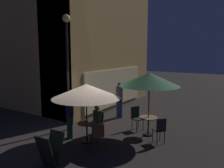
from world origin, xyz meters
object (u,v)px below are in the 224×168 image
Objects in this scene: patron_standing_1 at (70,116)px; cafe_chair_0 at (97,134)px; patio_umbrella_1 at (149,79)px; cafe_chair_1 at (98,121)px; cafe_chair_2 at (160,128)px; cafe_chair_3 at (136,116)px; patron_seated_0 at (97,119)px; cafe_table_1 at (148,122)px; menu_sandwich_board at (50,150)px; patio_umbrella_0 at (86,91)px; street_lamp_near_corner at (67,52)px; cafe_table_0 at (87,129)px; patron_standing_2 at (119,100)px.

cafe_chair_0 is at bearing 59.65° from patron_standing_1.
cafe_chair_1 is (-1.03, 1.70, -1.69)m from patio_umbrella_1.
cafe_chair_3 is at bearing 5.42° from cafe_chair_2.
patio_umbrella_1 is 2.61m from cafe_chair_1.
cafe_chair_3 is at bearing 141.65° from patron_seated_0.
cafe_chair_3 is 1.82m from patron_seated_0.
patio_umbrella_1 reaches higher than cafe_table_1.
menu_sandwich_board is 2.44m from patio_umbrella_0.
menu_sandwich_board is 0.78× the size of patron_seated_0.
street_lamp_near_corner is 4.76m from cafe_chair_2.
cafe_table_0 is 3.02m from patio_umbrella_1.
patio_umbrella_0 is 1.31m from patron_standing_1.
cafe_chair_3 is (4.21, -0.64, 0.10)m from menu_sandwich_board.
cafe_chair_3 is at bearing 123.35° from patron_standing_1.
cafe_chair_0 is at bearing 83.88° from cafe_chair_2.
patio_umbrella_1 is at bearing -40.73° from cafe_table_0.
cafe_chair_1 is (0.84, 0.09, -1.35)m from patio_umbrella_0.
patio_umbrella_0 reaches higher than menu_sandwich_board.
street_lamp_near_corner is 3.96m from cafe_chair_3.
cafe_table_1 is at bearing -40.73° from patio_umbrella_0.
cafe_chair_1 is (-1.03, 1.70, 0.02)m from cafe_table_1.
street_lamp_near_corner reaches higher than menu_sandwich_board.
cafe_table_0 is 0.73m from patron_seated_0.
patio_umbrella_0 is at bearing 158.11° from patron_standing_2.
patron_seated_0 is 0.69× the size of patron_standing_2.
patio_umbrella_1 reaches higher than cafe_chair_1.
cafe_chair_2 is at bearing -157.33° from patron_standing_2.
cafe_table_1 is (1.87, -1.61, 0.03)m from cafe_table_0.
cafe_table_1 is 0.78× the size of cafe_chair_2.
patron_seated_0 is at bearing -28.27° from cafe_chair_0.
patron_standing_1 is (-0.05, 0.79, -1.05)m from patio_umbrella_0.
cafe_chair_1 is at bearing 159.61° from patron_standing_2.
menu_sandwich_board is 1.72m from cafe_chair_0.
street_lamp_near_corner reaches higher than patron_seated_0.
patio_umbrella_1 is 2.53× the size of cafe_chair_3.
cafe_chair_2 reaches higher than cafe_chair_1.
cafe_table_0 is at bearing 4.81° from menu_sandwich_board.
menu_sandwich_board is 1.30× the size of cafe_table_1.
menu_sandwich_board is 4.44m from patio_umbrella_1.
cafe_chair_1 is at bearing 49.51° from cafe_chair_2.
cafe_chair_2 is at bearing 98.69° from patron_seated_0.
cafe_table_1 is (3.85, -1.36, 0.04)m from menu_sandwich_board.
cafe_chair_0 is (1.66, -0.46, 0.04)m from menu_sandwich_board.
patio_umbrella_1 is 2.63× the size of cafe_chair_2.
cafe_chair_0 is at bearing 157.68° from patio_umbrella_1.
patio_umbrella_0 reaches higher than cafe_table_0.
patron_standing_2 is at bearing 157.23° from patron_standing_1.
patio_umbrella_0 is 2.80× the size of cafe_chair_0.
patio_umbrella_1 is 2.57m from patron_seated_0.
cafe_chair_1 is at bearing 4.47° from menu_sandwich_board.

